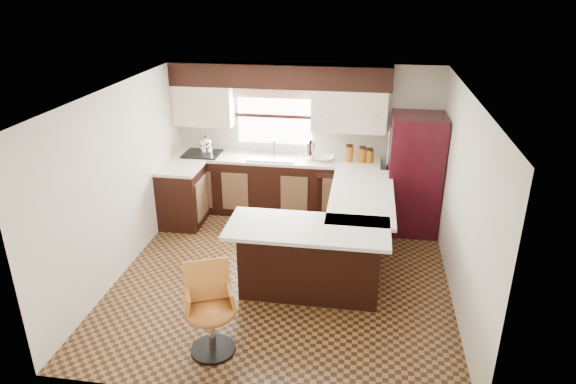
% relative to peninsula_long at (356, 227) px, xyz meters
% --- Properties ---
extents(floor, '(4.40, 4.40, 0.00)m').
position_rel_peninsula_long_xyz_m(floor, '(-0.90, -0.62, -0.45)').
color(floor, '#49301A').
rests_on(floor, ground).
extents(ceiling, '(4.40, 4.40, 0.00)m').
position_rel_peninsula_long_xyz_m(ceiling, '(-0.90, -0.62, 1.95)').
color(ceiling, silver).
rests_on(ceiling, wall_back).
extents(wall_back, '(4.40, 0.00, 4.40)m').
position_rel_peninsula_long_xyz_m(wall_back, '(-0.90, 1.58, 0.75)').
color(wall_back, beige).
rests_on(wall_back, floor).
extents(wall_front, '(4.40, 0.00, 4.40)m').
position_rel_peninsula_long_xyz_m(wall_front, '(-0.90, -2.83, 0.75)').
color(wall_front, beige).
rests_on(wall_front, floor).
extents(wall_left, '(0.00, 4.40, 4.40)m').
position_rel_peninsula_long_xyz_m(wall_left, '(-3.00, -0.62, 0.75)').
color(wall_left, beige).
rests_on(wall_left, floor).
extents(wall_right, '(0.00, 4.40, 4.40)m').
position_rel_peninsula_long_xyz_m(wall_right, '(1.20, -0.62, 0.75)').
color(wall_right, beige).
rests_on(wall_right, floor).
extents(base_cab_back, '(3.30, 0.60, 0.90)m').
position_rel_peninsula_long_xyz_m(base_cab_back, '(-1.35, 1.28, 0.00)').
color(base_cab_back, black).
rests_on(base_cab_back, floor).
extents(base_cab_left, '(0.60, 0.70, 0.90)m').
position_rel_peninsula_long_xyz_m(base_cab_left, '(-2.70, 0.62, 0.00)').
color(base_cab_left, black).
rests_on(base_cab_left, floor).
extents(counter_back, '(3.30, 0.60, 0.04)m').
position_rel_peninsula_long_xyz_m(counter_back, '(-1.35, 1.28, 0.47)').
color(counter_back, silver).
rests_on(counter_back, base_cab_back).
extents(counter_left, '(0.60, 0.70, 0.04)m').
position_rel_peninsula_long_xyz_m(counter_left, '(-2.70, 0.62, 0.47)').
color(counter_left, silver).
rests_on(counter_left, base_cab_left).
extents(soffit, '(3.40, 0.35, 0.36)m').
position_rel_peninsula_long_xyz_m(soffit, '(-1.30, 1.40, 1.77)').
color(soffit, black).
rests_on(soffit, wall_back).
extents(upper_cab_left, '(0.94, 0.35, 0.64)m').
position_rel_peninsula_long_xyz_m(upper_cab_left, '(-2.52, 1.40, 1.27)').
color(upper_cab_left, beige).
rests_on(upper_cab_left, wall_back).
extents(upper_cab_right, '(1.14, 0.35, 0.64)m').
position_rel_peninsula_long_xyz_m(upper_cab_right, '(-0.22, 1.40, 1.27)').
color(upper_cab_right, beige).
rests_on(upper_cab_right, wall_back).
extents(window_pane, '(1.20, 0.02, 0.90)m').
position_rel_peninsula_long_xyz_m(window_pane, '(-1.40, 1.56, 1.10)').
color(window_pane, white).
rests_on(window_pane, wall_back).
extents(valance, '(1.30, 0.06, 0.18)m').
position_rel_peninsula_long_xyz_m(valance, '(-1.40, 1.52, 1.49)').
color(valance, '#D19B93').
rests_on(valance, wall_back).
extents(sink, '(0.75, 0.45, 0.03)m').
position_rel_peninsula_long_xyz_m(sink, '(-1.40, 1.25, 0.51)').
color(sink, '#B2B2B7').
rests_on(sink, counter_back).
extents(dishwasher, '(0.58, 0.03, 0.78)m').
position_rel_peninsula_long_xyz_m(dishwasher, '(-0.35, 0.99, -0.02)').
color(dishwasher, black).
rests_on(dishwasher, floor).
extents(cooktop, '(0.58, 0.50, 0.02)m').
position_rel_peninsula_long_xyz_m(cooktop, '(-2.55, 1.25, 0.51)').
color(cooktop, black).
rests_on(cooktop, counter_back).
extents(peninsula_long, '(0.60, 1.95, 0.90)m').
position_rel_peninsula_long_xyz_m(peninsula_long, '(0.00, 0.00, 0.00)').
color(peninsula_long, black).
rests_on(peninsula_long, floor).
extents(peninsula_return, '(1.65, 0.60, 0.90)m').
position_rel_peninsula_long_xyz_m(peninsula_return, '(-0.53, -0.97, 0.00)').
color(peninsula_return, black).
rests_on(peninsula_return, floor).
extents(counter_pen_long, '(0.84, 1.95, 0.04)m').
position_rel_peninsula_long_xyz_m(counter_pen_long, '(0.05, 0.00, 0.47)').
color(counter_pen_long, silver).
rests_on(counter_pen_long, peninsula_long).
extents(counter_pen_return, '(1.89, 0.84, 0.04)m').
position_rel_peninsula_long_xyz_m(counter_pen_return, '(-0.55, -1.06, 0.47)').
color(counter_pen_return, silver).
rests_on(counter_pen_return, peninsula_return).
extents(refrigerator, '(0.77, 0.74, 1.79)m').
position_rel_peninsula_long_xyz_m(refrigerator, '(0.80, 0.99, 0.45)').
color(refrigerator, black).
rests_on(refrigerator, floor).
extents(bar_chair, '(0.67, 0.67, 0.96)m').
position_rel_peninsula_long_xyz_m(bar_chair, '(-1.39, -2.21, 0.03)').
color(bar_chair, '#B26728').
rests_on(bar_chair, floor).
extents(kettle, '(0.22, 0.22, 0.29)m').
position_rel_peninsula_long_xyz_m(kettle, '(-2.48, 1.26, 0.67)').
color(kettle, silver).
rests_on(kettle, cooktop).
extents(percolator, '(0.15, 0.15, 0.28)m').
position_rel_peninsula_long_xyz_m(percolator, '(-0.79, 1.28, 0.64)').
color(percolator, silver).
rests_on(percolator, counter_back).
extents(mixing_bowl, '(0.30, 0.30, 0.07)m').
position_rel_peninsula_long_xyz_m(mixing_bowl, '(-0.56, 1.28, 0.53)').
color(mixing_bowl, white).
rests_on(mixing_bowl, counter_back).
extents(canister_large, '(0.12, 0.12, 0.24)m').
position_rel_peninsula_long_xyz_m(canister_large, '(-0.19, 1.30, 0.62)').
color(canister_large, '#854E0F').
rests_on(canister_large, counter_back).
extents(canister_med, '(0.14, 0.14, 0.22)m').
position_rel_peninsula_long_xyz_m(canister_med, '(0.02, 1.30, 0.60)').
color(canister_med, '#854E0F').
rests_on(canister_med, counter_back).
extents(canister_small, '(0.12, 0.12, 0.19)m').
position_rel_peninsula_long_xyz_m(canister_small, '(0.13, 1.30, 0.59)').
color(canister_small, '#854E0F').
rests_on(canister_small, counter_back).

